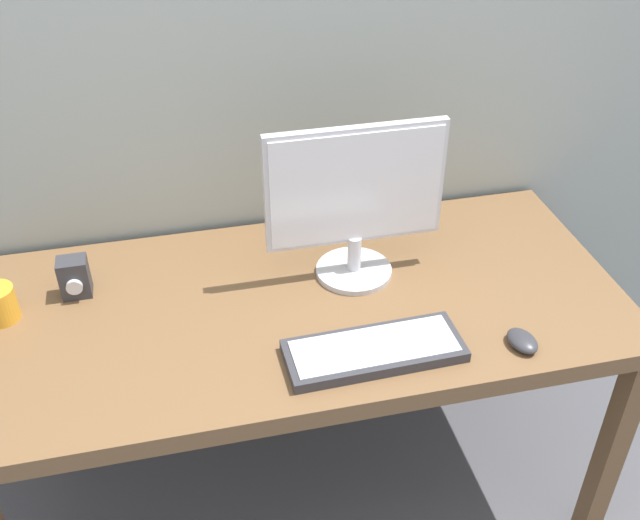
% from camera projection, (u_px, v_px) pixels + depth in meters
% --- Properties ---
extents(ground_plane, '(6.00, 6.00, 0.00)m').
position_uv_depth(ground_plane, '(305.00, 487.00, 2.36)').
color(ground_plane, '#4C4C51').
extents(desk, '(1.66, 0.77, 0.76)m').
position_uv_depth(desk, '(302.00, 323.00, 1.96)').
color(desk, brown).
rests_on(desk, ground_plane).
extents(monitor, '(0.46, 0.20, 0.43)m').
position_uv_depth(monitor, '(355.00, 199.00, 1.88)').
color(monitor, silver).
rests_on(monitor, desk).
extents(keyboard_primary, '(0.42, 0.17, 0.03)m').
position_uv_depth(keyboard_primary, '(374.00, 351.00, 1.74)').
color(keyboard_primary, '#333338').
rests_on(keyboard_primary, desk).
extents(mouse, '(0.08, 0.10, 0.03)m').
position_uv_depth(mouse, '(522.00, 341.00, 1.76)').
color(mouse, '#333338').
rests_on(mouse, desk).
extents(audio_controller, '(0.07, 0.07, 0.11)m').
position_uv_depth(audio_controller, '(74.00, 278.00, 1.90)').
color(audio_controller, '#333338').
rests_on(audio_controller, desk).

